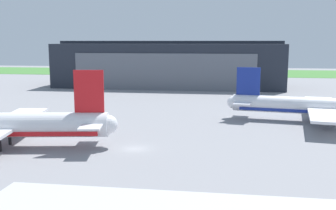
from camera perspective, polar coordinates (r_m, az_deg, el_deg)
ground_plane at (r=69.97m, az=-4.79°, el=-6.29°), size 440.00×440.00×0.00m
grass_field_strip at (r=239.83m, az=4.60°, el=4.69°), size 440.00×56.00×0.08m
maintenance_hangar at (r=165.42m, az=0.14°, el=5.80°), size 91.57×29.81×18.76m
airliner_far_left at (r=97.54m, az=21.83°, el=-0.29°), size 45.45×36.07×12.46m
ops_van at (r=104.60m, az=-11.62°, el=-0.57°), size 3.74×2.84×2.23m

